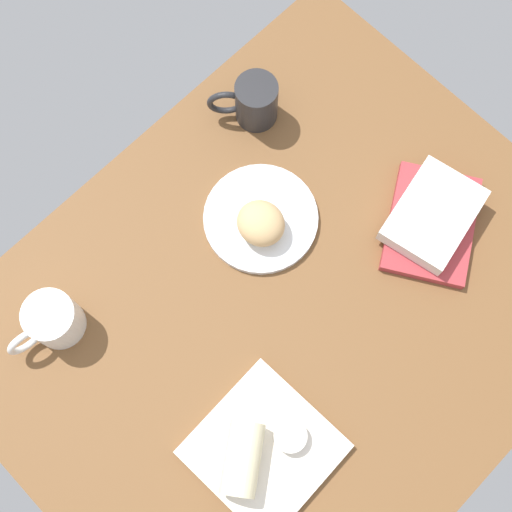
{
  "coord_description": "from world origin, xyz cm",
  "views": [
    {
      "loc": [
        23.89,
        15.51,
        132.55
      ],
      "look_at": [
        -2.14,
        -10.62,
        7.0
      ],
      "focal_mm": 50.09,
      "sensor_mm": 36.0,
      "label": 1
    }
  ],
  "objects_px": {
    "square_plate": "(264,449)",
    "book_stack": "(432,219)",
    "sauce_cup": "(290,436)",
    "second_mug": "(254,101)",
    "scone_pastry": "(261,223)",
    "breakfast_wrap": "(242,459)",
    "coffee_mug": "(52,321)",
    "round_plate": "(261,218)"
  },
  "relations": [
    {
      "from": "scone_pastry",
      "to": "sauce_cup",
      "type": "relative_size",
      "value": 1.6
    },
    {
      "from": "square_plate",
      "to": "sauce_cup",
      "type": "distance_m",
      "value": 0.05
    },
    {
      "from": "round_plate",
      "to": "second_mug",
      "type": "relative_size",
      "value": 1.87
    },
    {
      "from": "round_plate",
      "to": "square_plate",
      "type": "xyz_separation_m",
      "value": [
        0.3,
        0.3,
        0.0
      ]
    },
    {
      "from": "second_mug",
      "to": "coffee_mug",
      "type": "bearing_deg",
      "value": 5.4
    },
    {
      "from": "second_mug",
      "to": "breakfast_wrap",
      "type": "bearing_deg",
      "value": 43.5
    },
    {
      "from": "coffee_mug",
      "to": "sauce_cup",
      "type": "bearing_deg",
      "value": 109.9
    },
    {
      "from": "scone_pastry",
      "to": "breakfast_wrap",
      "type": "relative_size",
      "value": 0.77
    },
    {
      "from": "sauce_cup",
      "to": "second_mug",
      "type": "bearing_deg",
      "value": -129.15
    },
    {
      "from": "sauce_cup",
      "to": "book_stack",
      "type": "bearing_deg",
      "value": -169.39
    },
    {
      "from": "sauce_cup",
      "to": "book_stack",
      "type": "distance_m",
      "value": 0.48
    },
    {
      "from": "scone_pastry",
      "to": "coffee_mug",
      "type": "xyz_separation_m",
      "value": [
        0.39,
        -0.13,
        0.0
      ]
    },
    {
      "from": "scone_pastry",
      "to": "square_plate",
      "type": "xyz_separation_m",
      "value": [
        0.28,
        0.29,
        -0.04
      ]
    },
    {
      "from": "coffee_mug",
      "to": "second_mug",
      "type": "xyz_separation_m",
      "value": [
        -0.55,
        -0.05,
        0.01
      ]
    },
    {
      "from": "scone_pastry",
      "to": "book_stack",
      "type": "bearing_deg",
      "value": 137.77
    },
    {
      "from": "breakfast_wrap",
      "to": "book_stack",
      "type": "relative_size",
      "value": 0.45
    },
    {
      "from": "scone_pastry",
      "to": "breakfast_wrap",
      "type": "height_order",
      "value": "same"
    },
    {
      "from": "sauce_cup",
      "to": "breakfast_wrap",
      "type": "distance_m",
      "value": 0.09
    },
    {
      "from": "breakfast_wrap",
      "to": "second_mug",
      "type": "relative_size",
      "value": 1.03
    },
    {
      "from": "coffee_mug",
      "to": "second_mug",
      "type": "distance_m",
      "value": 0.56
    },
    {
      "from": "square_plate",
      "to": "coffee_mug",
      "type": "bearing_deg",
      "value": -75.14
    },
    {
      "from": "round_plate",
      "to": "book_stack",
      "type": "xyz_separation_m",
      "value": [
        -0.22,
        0.23,
        0.02
      ]
    },
    {
      "from": "sauce_cup",
      "to": "coffee_mug",
      "type": "relative_size",
      "value": 0.4
    },
    {
      "from": "book_stack",
      "to": "coffee_mug",
      "type": "relative_size",
      "value": 1.88
    },
    {
      "from": "square_plate",
      "to": "sauce_cup",
      "type": "relative_size",
      "value": 3.84
    },
    {
      "from": "scone_pastry",
      "to": "second_mug",
      "type": "relative_size",
      "value": 0.79
    },
    {
      "from": "scone_pastry",
      "to": "coffee_mug",
      "type": "bearing_deg",
      "value": -18.55
    },
    {
      "from": "square_plate",
      "to": "breakfast_wrap",
      "type": "relative_size",
      "value": 1.83
    },
    {
      "from": "round_plate",
      "to": "book_stack",
      "type": "relative_size",
      "value": 0.81
    },
    {
      "from": "square_plate",
      "to": "sauce_cup",
      "type": "xyz_separation_m",
      "value": [
        -0.05,
        0.02,
        0.02
      ]
    },
    {
      "from": "square_plate",
      "to": "breakfast_wrap",
      "type": "xyz_separation_m",
      "value": [
        0.04,
        -0.01,
        0.04
      ]
    },
    {
      "from": "square_plate",
      "to": "breakfast_wrap",
      "type": "bearing_deg",
      "value": -20.34
    },
    {
      "from": "square_plate",
      "to": "book_stack",
      "type": "xyz_separation_m",
      "value": [
        -0.52,
        -0.07,
        0.02
      ]
    },
    {
      "from": "square_plate",
      "to": "coffee_mug",
      "type": "height_order",
      "value": "coffee_mug"
    },
    {
      "from": "round_plate",
      "to": "breakfast_wrap",
      "type": "height_order",
      "value": "breakfast_wrap"
    },
    {
      "from": "round_plate",
      "to": "square_plate",
      "type": "distance_m",
      "value": 0.42
    },
    {
      "from": "second_mug",
      "to": "book_stack",
      "type": "bearing_deg",
      "value": 100.46
    },
    {
      "from": "square_plate",
      "to": "coffee_mug",
      "type": "relative_size",
      "value": 1.55
    },
    {
      "from": "book_stack",
      "to": "coffee_mug",
      "type": "xyz_separation_m",
      "value": [
        0.63,
        -0.35,
        0.02
      ]
    },
    {
      "from": "sauce_cup",
      "to": "breakfast_wrap",
      "type": "relative_size",
      "value": 0.48
    },
    {
      "from": "scone_pastry",
      "to": "second_mug",
      "type": "xyz_separation_m",
      "value": [
        -0.16,
        -0.18,
        0.01
      ]
    },
    {
      "from": "scone_pastry",
      "to": "square_plate",
      "type": "relative_size",
      "value": 0.42
    }
  ]
}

